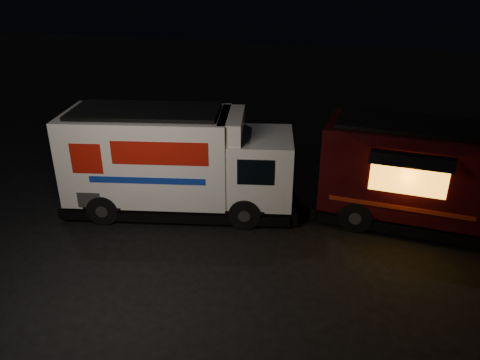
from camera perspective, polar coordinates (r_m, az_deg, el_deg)
name	(u,v)px	position (r m, az deg, el deg)	size (l,w,h in m)	color
ground	(210,248)	(14.18, -3.74, -8.22)	(80.00, 80.00, 0.00)	black
white_truck	(180,161)	(15.66, -7.30, 2.28)	(7.79, 2.66, 3.53)	white
red_truck	(436,177)	(15.78, 22.80, 0.33)	(7.27, 2.68, 3.38)	#34090B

